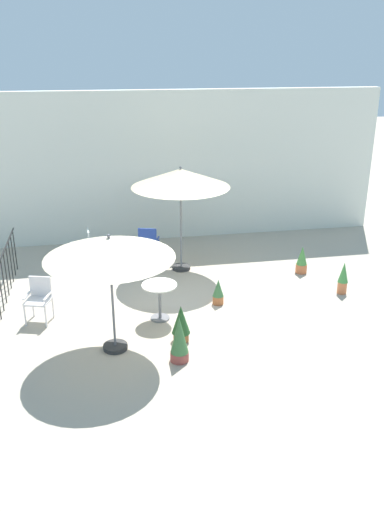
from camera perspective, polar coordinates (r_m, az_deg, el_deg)
The scene contains 13 objects.
ground_plane at distance 11.33m, azimuth -0.05°, elevation -4.75°, with size 60.00×60.00×0.00m, color #B2A490.
villa_facade at distance 14.60m, azimuth -3.05°, elevation 9.69°, with size 12.16×0.30×4.05m, color silver.
patio_umbrella_0 at distance 12.16m, azimuth -1.25°, elevation 8.42°, with size 2.30×2.30×2.55m.
patio_umbrella_1 at distance 8.83m, azimuth -8.98°, elevation 0.80°, with size 2.22×2.22×2.18m.
cafe_table_0 at distance 10.34m, azimuth -3.54°, elevation -4.27°, with size 0.70×0.70×0.75m.
patio_chair_0 at distance 13.17m, azimuth -4.76°, elevation 1.58°, with size 0.58×0.55×0.92m.
patio_chair_1 at distance 13.11m, azimuth -11.73°, elevation 1.09°, with size 0.51×0.47×0.93m.
patio_chair_2 at distance 10.71m, azimuth -16.30°, elevation -4.22°, with size 0.55×0.55×0.89m.
potted_plant_0 at distance 11.03m, azimuth 2.87°, elevation -3.92°, with size 0.23×0.23×0.56m.
potted_plant_1 at distance 11.93m, azimuth 16.12°, elevation -2.25°, with size 0.22×0.22×0.73m.
potted_plant_2 at distance 9.62m, azimuth -1.21°, elevation -7.28°, with size 0.34×0.34×0.72m.
potted_plant_3 at distance 9.04m, azimuth -1.39°, elevation -9.05°, with size 0.32×0.32×0.85m.
potted_plant_4 at distance 12.81m, azimuth 11.86°, elevation -0.44°, with size 0.27×0.27×0.67m.
Camera 1 is at (-1.83, -9.99, 5.01)m, focal length 36.77 mm.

